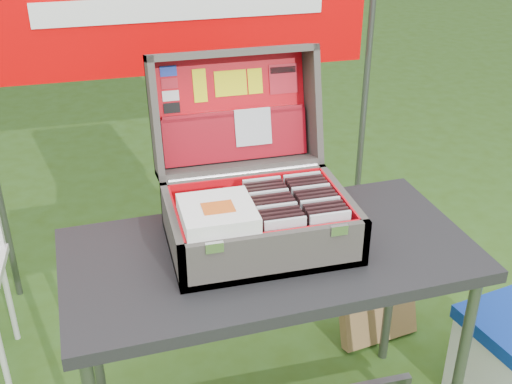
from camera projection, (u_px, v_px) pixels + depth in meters
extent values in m
cube|color=#29292B|center=(270.00, 255.00, 1.98)|extent=(1.28, 0.68, 0.04)
cylinder|color=#59595B|center=(459.00, 374.00, 2.07)|extent=(0.04, 0.04, 0.75)
cylinder|color=#59595B|center=(93.00, 332.00, 2.25)|extent=(0.04, 0.04, 0.75)
cylinder|color=#59595B|center=(391.00, 283.00, 2.51)|extent=(0.04, 0.04, 0.75)
cube|color=#4C473F|center=(260.00, 240.00, 1.99)|extent=(0.56, 0.40, 0.02)
cube|color=#4C473F|center=(277.00, 256.00, 1.80)|extent=(0.56, 0.02, 0.15)
cube|color=#4C473F|center=(245.00, 195.00, 2.12)|extent=(0.56, 0.02, 0.15)
cube|color=#4C473F|center=(173.00, 234.00, 1.90)|extent=(0.02, 0.40, 0.15)
cube|color=#4C473F|center=(342.00, 212.00, 2.02)|extent=(0.02, 0.40, 0.15)
cube|color=red|center=(260.00, 237.00, 1.99)|extent=(0.51, 0.35, 0.01)
cube|color=silver|center=(214.00, 247.00, 1.72)|extent=(0.05, 0.01, 0.03)
cube|color=silver|center=(339.00, 230.00, 1.80)|extent=(0.05, 0.01, 0.03)
cylinder|color=silver|center=(244.00, 173.00, 2.10)|extent=(0.50, 0.02, 0.02)
cube|color=#4C473F|center=(231.00, 109.00, 2.18)|extent=(0.56, 0.12, 0.39)
cube|color=#4C473F|center=(231.00, 53.00, 2.07)|extent=(0.56, 0.15, 0.06)
cube|color=#4C473F|center=(239.00, 166.00, 2.16)|extent=(0.56, 0.15, 0.06)
cube|color=#4C473F|center=(154.00, 118.00, 2.06)|extent=(0.02, 0.24, 0.42)
cube|color=#4C473F|center=(312.00, 103.00, 2.18)|extent=(0.02, 0.24, 0.42)
cube|color=red|center=(232.00, 109.00, 2.17)|extent=(0.51, 0.09, 0.34)
cube|color=red|center=(275.00, 250.00, 1.81)|extent=(0.51, 0.01, 0.13)
cube|color=red|center=(246.00, 194.00, 2.11)|extent=(0.51, 0.01, 0.13)
cube|color=red|center=(177.00, 231.00, 1.90)|extent=(0.01, 0.35, 0.13)
cube|color=red|center=(338.00, 210.00, 2.01)|extent=(0.01, 0.35, 0.13)
cube|color=maroon|center=(235.00, 137.00, 2.17)|extent=(0.49, 0.07, 0.16)
cube|color=maroon|center=(234.00, 113.00, 2.15)|extent=(0.48, 0.02, 0.02)
cube|color=silver|center=(253.00, 127.00, 2.16)|extent=(0.12, 0.04, 0.12)
cube|color=#1933B2|center=(168.00, 71.00, 2.08)|extent=(0.05, 0.01, 0.03)
cube|color=red|center=(169.00, 84.00, 2.09)|extent=(0.05, 0.01, 0.03)
cube|color=white|center=(171.00, 96.00, 2.10)|extent=(0.05, 0.01, 0.03)
cube|color=black|center=(172.00, 108.00, 2.11)|extent=(0.05, 0.01, 0.03)
cube|color=yellow|center=(200.00, 86.00, 2.12)|extent=(0.04, 0.03, 0.11)
cube|color=yellow|center=(231.00, 83.00, 2.14)|extent=(0.11, 0.02, 0.08)
cube|color=yellow|center=(255.00, 81.00, 2.16)|extent=(0.05, 0.02, 0.08)
cube|color=red|center=(283.00, 79.00, 2.18)|extent=(0.10, 0.03, 0.10)
cube|color=black|center=(283.00, 70.00, 2.17)|extent=(0.09, 0.01, 0.02)
cube|color=silver|center=(285.00, 240.00, 1.83)|extent=(0.12, 0.01, 0.14)
cube|color=black|center=(283.00, 237.00, 1.85)|extent=(0.12, 0.01, 0.14)
cube|color=black|center=(281.00, 233.00, 1.87)|extent=(0.12, 0.01, 0.14)
cube|color=black|center=(279.00, 229.00, 1.89)|extent=(0.12, 0.01, 0.14)
cube|color=silver|center=(277.00, 225.00, 1.90)|extent=(0.12, 0.01, 0.14)
cube|color=black|center=(275.00, 222.00, 1.92)|extent=(0.12, 0.01, 0.14)
cube|color=black|center=(273.00, 218.00, 1.94)|extent=(0.12, 0.01, 0.14)
cube|color=black|center=(271.00, 214.00, 1.96)|extent=(0.12, 0.01, 0.14)
cube|color=silver|center=(269.00, 211.00, 1.98)|extent=(0.12, 0.01, 0.14)
cube|color=black|center=(267.00, 208.00, 2.00)|extent=(0.12, 0.01, 0.14)
cube|color=black|center=(265.00, 204.00, 2.02)|extent=(0.12, 0.01, 0.14)
cube|color=black|center=(263.00, 201.00, 2.03)|extent=(0.12, 0.01, 0.14)
cube|color=silver|center=(261.00, 198.00, 2.05)|extent=(0.12, 0.01, 0.14)
cube|color=silver|center=(329.00, 234.00, 1.86)|extent=(0.12, 0.01, 0.14)
cube|color=black|center=(327.00, 230.00, 1.88)|extent=(0.12, 0.01, 0.14)
cube|color=black|center=(324.00, 227.00, 1.90)|extent=(0.12, 0.01, 0.14)
cube|color=black|center=(322.00, 223.00, 1.91)|extent=(0.12, 0.01, 0.14)
cube|color=silver|center=(319.00, 219.00, 1.93)|extent=(0.12, 0.01, 0.14)
cube|color=black|center=(317.00, 216.00, 1.95)|extent=(0.12, 0.01, 0.14)
cube|color=black|center=(314.00, 212.00, 1.97)|extent=(0.12, 0.01, 0.14)
cube|color=black|center=(312.00, 209.00, 1.99)|extent=(0.12, 0.01, 0.14)
cube|color=silver|center=(310.00, 206.00, 2.01)|extent=(0.12, 0.01, 0.14)
cube|color=black|center=(308.00, 202.00, 2.03)|extent=(0.12, 0.01, 0.14)
cube|color=black|center=(306.00, 199.00, 2.05)|extent=(0.12, 0.01, 0.14)
cube|color=black|center=(303.00, 196.00, 2.06)|extent=(0.12, 0.01, 0.14)
cube|color=silver|center=(301.00, 193.00, 2.08)|extent=(0.12, 0.01, 0.14)
cube|color=white|center=(218.00, 219.00, 1.83)|extent=(0.21, 0.21, 0.00)
cube|color=white|center=(218.00, 218.00, 1.83)|extent=(0.21, 0.21, 0.00)
cube|color=white|center=(218.00, 216.00, 1.83)|extent=(0.21, 0.21, 0.00)
cube|color=white|center=(218.00, 215.00, 1.82)|extent=(0.21, 0.21, 0.00)
cube|color=white|center=(218.00, 213.00, 1.82)|extent=(0.21, 0.21, 0.00)
cube|color=white|center=(218.00, 212.00, 1.82)|extent=(0.21, 0.21, 0.00)
cube|color=white|center=(217.00, 210.00, 1.82)|extent=(0.21, 0.21, 0.00)
cube|color=white|center=(217.00, 208.00, 1.81)|extent=(0.21, 0.21, 0.00)
cube|color=white|center=(217.00, 207.00, 1.81)|extent=(0.21, 0.21, 0.00)
cube|color=#D85919|center=(218.00, 207.00, 1.80)|extent=(0.09, 0.07, 0.00)
cylinder|color=silver|center=(1.00, 351.00, 2.38)|extent=(0.02, 0.02, 0.45)
cylinder|color=silver|center=(8.00, 296.00, 2.67)|extent=(0.02, 0.02, 0.45)
cube|color=#A27D41|center=(377.00, 300.00, 2.72)|extent=(0.37, 0.21, 0.37)
cylinder|color=#59595B|center=(365.00, 94.00, 3.04)|extent=(0.03, 0.03, 1.70)
cube|color=#D30002|center=(182.00, 7.00, 2.63)|extent=(1.60, 0.02, 0.55)
cube|color=white|center=(183.00, 8.00, 2.62)|extent=(1.20, 0.00, 0.10)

